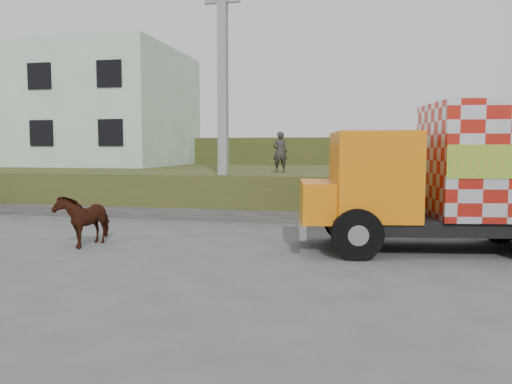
% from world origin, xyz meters
% --- Properties ---
extents(ground, '(120.00, 120.00, 0.00)m').
position_xyz_m(ground, '(0.00, 0.00, 0.00)').
color(ground, '#474749').
rests_on(ground, ground).
extents(embankment, '(40.00, 12.00, 1.50)m').
position_xyz_m(embankment, '(0.00, 10.00, 0.75)').
color(embankment, '#304416').
rests_on(embankment, ground).
extents(embankment_far, '(40.00, 12.00, 3.00)m').
position_xyz_m(embankment_far, '(0.00, 22.00, 1.50)').
color(embankment_far, '#304416').
rests_on(embankment_far, ground).
extents(retaining_strip, '(16.00, 0.50, 0.40)m').
position_xyz_m(retaining_strip, '(-2.00, 4.20, 0.20)').
color(retaining_strip, '#595651').
rests_on(retaining_strip, ground).
extents(building, '(10.00, 8.00, 6.00)m').
position_xyz_m(building, '(-11.00, 13.00, 4.50)').
color(building, silver).
rests_on(building, embankment).
extents(utility_pole, '(1.20, 0.30, 8.00)m').
position_xyz_m(utility_pole, '(-1.00, 4.60, 4.08)').
color(utility_pole, gray).
rests_on(utility_pole, ground).
extents(cargo_truck, '(7.97, 3.69, 3.43)m').
position_xyz_m(cargo_truck, '(6.41, 0.84, 1.77)').
color(cargo_truck, black).
rests_on(cargo_truck, ground).
extents(cow, '(0.85, 1.59, 1.29)m').
position_xyz_m(cow, '(-3.09, -0.57, 0.64)').
color(cow, '#311C0C').
rests_on(cow, ground).
extents(pedestrian, '(0.63, 0.50, 1.51)m').
position_xyz_m(pedestrian, '(0.56, 6.80, 2.26)').
color(pedestrian, '#2F2D29').
rests_on(pedestrian, embankment).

